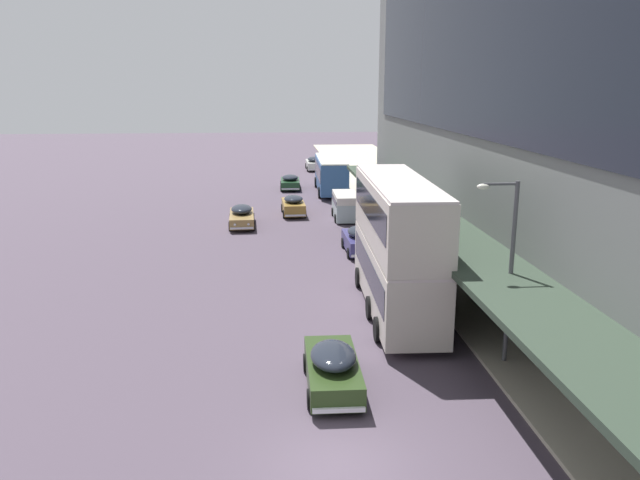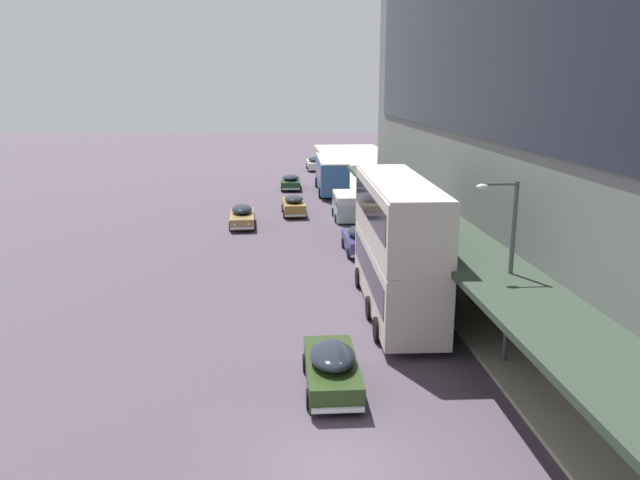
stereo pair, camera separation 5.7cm
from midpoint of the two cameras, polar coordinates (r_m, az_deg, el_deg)
The scene contains 13 objects.
ground at distance 17.87m, azimuth 1.38°, elevation -19.82°, with size 240.00×240.00×0.00m, color #4A3F4C.
transit_bus_kerbside_front at distance 59.03m, azimuth 0.98°, elevation 6.16°, with size 2.92×9.61×3.26m.
transit_bus_kerbside_rear at distance 27.57m, azimuth 6.99°, elevation -0.19°, with size 3.02×10.71×5.99m.
sedan_second_near at distance 21.27m, azimuth 1.09°, elevation -11.55°, with size 1.89×4.50×1.57m.
sedan_trailing_near at distance 37.81m, azimuth 3.54°, elevation 0.01°, with size 1.80×4.26×1.65m.
sedan_second_mid at distance 75.12m, azimuth -0.57°, elevation 7.03°, with size 1.91×4.94×1.59m.
sedan_lead_near at distance 48.91m, azimuth -2.48°, elevation 3.21°, with size 1.87×4.29×1.57m.
sedan_oncoming_rear at distance 45.42m, azimuth -7.20°, elevation 2.22°, with size 1.94×4.91×1.50m.
sedan_lead_mid at distance 61.12m, azimuth -2.77°, elevation 5.33°, with size 1.99×4.44×1.44m.
vw_van at distance 47.45m, azimuth 2.32°, elevation 3.26°, with size 1.96×4.58×1.96m.
pedestrian_at_kerb at distance 23.74m, azimuth 19.74°, elevation -8.53°, with size 0.61×0.33×1.86m.
street_lamp at distance 22.82m, azimuth 16.65°, elevation -1.64°, with size 1.50×0.28×6.62m.
fire_hydrant at distance 29.98m, azimuth 11.63°, elevation -4.66°, with size 0.20×0.40×0.70m.
Camera 1 is at (-1.68, -14.75, 9.95)m, focal length 35.00 mm.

